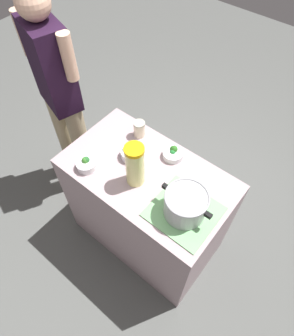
{
  "coord_description": "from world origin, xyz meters",
  "views": [
    {
      "loc": [
        -0.66,
        0.82,
        2.38
      ],
      "look_at": [
        0.0,
        0.0,
        0.94
      ],
      "focal_mm": 32.07,
      "sensor_mm": 36.0,
      "label": 1
    }
  ],
  "objects": [
    {
      "name": "ground_plane",
      "position": [
        0.0,
        0.0,
        0.0
      ],
      "size": [
        8.0,
        8.0,
        0.0
      ],
      "primitive_type": "plane",
      "color": "#555754"
    },
    {
      "name": "counter_slab",
      "position": [
        0.0,
        0.0,
        0.45
      ],
      "size": [
        1.07,
        0.62,
        0.89
      ],
      "primitive_type": "cube",
      "color": "#A68E93",
      "rests_on": "ground_plane"
    },
    {
      "name": "dish_cloth",
      "position": [
        -0.33,
        0.08,
        0.9
      ],
      "size": [
        0.36,
        0.34,
        0.01
      ],
      "primitive_type": "cube",
      "color": "#7AB979",
      "rests_on": "counter_slab"
    },
    {
      "name": "cooking_pot",
      "position": [
        -0.33,
        0.08,
        0.98
      ],
      "size": [
        0.31,
        0.24,
        0.16
      ],
      "color": "#B7B7BC",
      "rests_on": "dish_cloth"
    },
    {
      "name": "lemonade_pitcher",
      "position": [
        0.02,
        0.08,
        1.04
      ],
      "size": [
        0.11,
        0.11,
        0.29
      ],
      "color": "#F6F291",
      "rests_on": "counter_slab"
    },
    {
      "name": "mason_jar",
      "position": [
        0.24,
        -0.21,
        0.95
      ],
      "size": [
        0.08,
        0.08,
        0.11
      ],
      "color": "beige",
      "rests_on": "counter_slab"
    },
    {
      "name": "broccoli_bowl_front",
      "position": [
        -0.04,
        -0.21,
        0.92
      ],
      "size": [
        0.13,
        0.13,
        0.07
      ],
      "color": "silver",
      "rests_on": "counter_slab"
    },
    {
      "name": "broccoli_bowl_center",
      "position": [
        0.16,
        -0.04,
        0.93
      ],
      "size": [
        0.13,
        0.13,
        0.09
      ],
      "color": "silver",
      "rests_on": "counter_slab"
    },
    {
      "name": "broccoli_bowl_back",
      "position": [
        0.31,
        0.2,
        0.93
      ],
      "size": [
        0.12,
        0.12,
        0.08
      ],
      "color": "silver",
      "rests_on": "counter_slab"
    },
    {
      "name": "person_cook",
      "position": [
        0.89,
        -0.11,
        0.94
      ],
      "size": [
        0.5,
        0.29,
        1.69
      ],
      "color": "tan",
      "rests_on": "ground_plane"
    }
  ]
}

